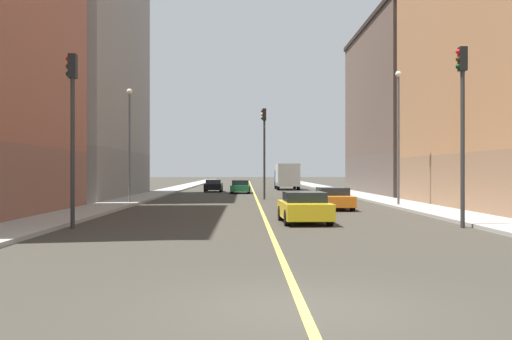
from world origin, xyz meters
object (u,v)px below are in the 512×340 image
object	(u,v)px
traffic_light_median_far	(264,141)
car_orange	(333,198)
street_lamp_left_near	(398,125)
building_right_midblock	(73,64)
car_black	(214,186)
car_yellow	(304,208)
box_truck	(287,176)
traffic_light_left_near	(462,112)
street_lamp_right_near	(129,134)
traffic_light_right_near	(72,117)
car_green	(240,187)
building_left_mid	(413,109)

from	to	relation	value
traffic_light_median_far	car_orange	distance (m)	12.52
traffic_light_median_far	street_lamp_left_near	xyz separation A→B (m)	(7.72, -9.26, 0.53)
building_right_midblock	car_black	distance (m)	19.61
car_yellow	car_orange	world-z (taller)	car_yellow
traffic_light_median_far	box_truck	world-z (taller)	traffic_light_median_far
building_right_midblock	traffic_light_left_near	bearing A→B (deg)	-49.03
car_orange	traffic_light_left_near	bearing A→B (deg)	-72.90
street_lamp_left_near	car_yellow	size ratio (longest dim) A/B	1.98
building_right_midblock	car_black	xyz separation A→B (m)	(10.75, 12.79, -10.26)
building_right_midblock	street_lamp_right_near	bearing A→B (deg)	-56.64
traffic_light_right_near	car_yellow	distance (m)	9.76
street_lamp_right_near	box_truck	size ratio (longest dim) A/B	0.94
street_lamp_left_near	car_green	size ratio (longest dim) A/B	1.72
building_right_midblock	traffic_light_median_far	distance (m)	17.13
traffic_light_median_far	box_truck	size ratio (longest dim) A/B	0.89
car_orange	car_green	size ratio (longest dim) A/B	0.91
building_right_midblock	box_truck	distance (m)	28.67
car_orange	car_green	bearing A→B (deg)	102.65
building_right_midblock	traffic_light_median_far	world-z (taller)	building_right_midblock
traffic_light_left_near	street_lamp_right_near	world-z (taller)	street_lamp_right_near
building_left_mid	street_lamp_left_near	xyz separation A→B (m)	(-6.62, -19.43, -3.05)
building_left_mid	street_lamp_left_near	distance (m)	20.75
building_left_mid	box_truck	distance (m)	18.04
traffic_light_right_near	car_orange	world-z (taller)	traffic_light_right_near
traffic_light_right_near	street_lamp_left_near	bearing A→B (deg)	39.26
car_orange	building_left_mid	bearing A→B (deg)	63.26
street_lamp_left_near	street_lamp_right_near	world-z (taller)	street_lamp_left_near
traffic_light_left_near	street_lamp_left_near	size ratio (longest dim) A/B	0.85
street_lamp_right_near	box_truck	distance (m)	32.12
traffic_light_right_near	car_black	xyz separation A→B (m)	(3.15, 38.31, -3.54)
car_green	street_lamp_right_near	bearing A→B (deg)	-110.25
street_lamp_right_near	car_green	size ratio (longest dim) A/B	1.57
traffic_light_right_near	car_green	bearing A→B (deg)	80.13
building_right_midblock	traffic_light_right_near	bearing A→B (deg)	-73.41
traffic_light_median_far	car_yellow	distance (m)	20.19
car_yellow	car_orange	distance (m)	8.74
building_right_midblock	building_left_mid	bearing A→B (deg)	12.56
building_left_mid	box_truck	world-z (taller)	building_left_mid
traffic_light_right_near	car_orange	bearing A→B (deg)	43.04
traffic_light_right_near	street_lamp_right_near	distance (m)	15.50
building_right_midblock	car_yellow	distance (m)	30.33
traffic_light_right_near	street_lamp_left_near	size ratio (longest dim) A/B	0.81
traffic_light_right_near	box_truck	distance (m)	46.47
building_left_mid	car_orange	world-z (taller)	building_left_mid
traffic_light_left_near	car_green	size ratio (longest dim) A/B	1.47
car_black	traffic_light_median_far	bearing A→B (deg)	-73.92
car_black	traffic_light_left_near	bearing A→B (deg)	-73.42
street_lamp_right_near	car_green	xyz separation A→B (m)	(6.96, 18.85, -3.91)
box_truck	car_orange	bearing A→B (deg)	-89.92
traffic_light_left_near	traffic_light_right_near	bearing A→B (deg)	180.00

